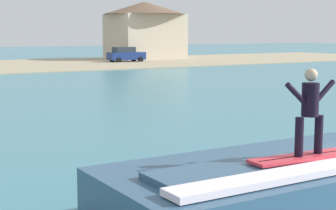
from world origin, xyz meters
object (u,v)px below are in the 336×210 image
(car_far_shore, at_px, (126,55))
(surfer, at_px, (310,107))
(surfboard, at_px, (303,157))
(house_gabled_white, at_px, (145,27))
(wave_crest, at_px, (301,183))

(car_far_shore, bearing_deg, surfer, -113.27)
(surfboard, bearing_deg, house_gabled_white, 63.88)
(surfboard, distance_m, surfer, 0.94)
(wave_crest, distance_m, house_gabled_white, 62.01)
(surfer, height_order, car_far_shore, surfer)
(house_gabled_white, bearing_deg, car_far_shore, -135.95)
(wave_crest, distance_m, surfer, 1.71)
(surfer, bearing_deg, house_gabled_white, 63.98)
(wave_crest, height_order, surfer, surfer)
(wave_crest, bearing_deg, surfboard, -132.24)
(wave_crest, height_order, house_gabled_white, house_gabled_white)
(surfer, bearing_deg, surfboard, 175.41)
(surfboard, distance_m, house_gabled_white, 62.57)
(surfer, height_order, house_gabled_white, house_gabled_white)
(car_far_shore, distance_m, house_gabled_white, 8.45)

